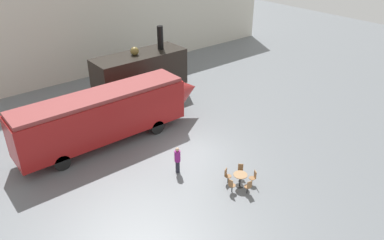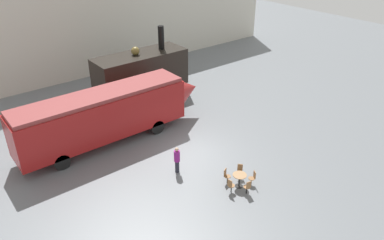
{
  "view_description": "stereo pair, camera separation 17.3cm",
  "coord_description": "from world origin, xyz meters",
  "px_view_note": "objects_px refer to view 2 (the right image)",
  "views": [
    {
      "loc": [
        -12.28,
        -15.13,
        12.82
      ],
      "look_at": [
        0.7,
        1.0,
        1.6
      ],
      "focal_mm": 35.0,
      "sensor_mm": 36.0,
      "label": 1
    },
    {
      "loc": [
        -12.14,
        -15.23,
        12.82
      ],
      "look_at": [
        0.7,
        1.0,
        1.6
      ],
      "focal_mm": 35.0,
      "sensor_mm": 36.0,
      "label": 2
    }
  ],
  "objects_px": {
    "cafe_chair_0": "(248,186)",
    "streamlined_locomotive": "(114,111)",
    "cafe_table_near": "(240,178)",
    "visitor_person": "(177,159)",
    "steam_locomotive": "(141,72)"
  },
  "relations": [
    {
      "from": "cafe_chair_0",
      "to": "streamlined_locomotive",
      "type": "bearing_deg",
      "value": 26.23
    },
    {
      "from": "cafe_table_near",
      "to": "streamlined_locomotive",
      "type": "bearing_deg",
      "value": 107.97
    },
    {
      "from": "cafe_table_near",
      "to": "visitor_person",
      "type": "distance_m",
      "value": 3.65
    },
    {
      "from": "streamlined_locomotive",
      "to": "cafe_chair_0",
      "type": "xyz_separation_m",
      "value": [
        2.64,
        -9.3,
        -1.52
      ]
    },
    {
      "from": "streamlined_locomotive",
      "to": "visitor_person",
      "type": "relative_size",
      "value": 7.93
    },
    {
      "from": "cafe_chair_0",
      "to": "visitor_person",
      "type": "bearing_deg",
      "value": 34.22
    },
    {
      "from": "cafe_chair_0",
      "to": "visitor_person",
      "type": "xyz_separation_m",
      "value": [
        -1.71,
        3.87,
        0.37
      ]
    },
    {
      "from": "cafe_table_near",
      "to": "cafe_chair_0",
      "type": "xyz_separation_m",
      "value": [
        -0.14,
        -0.74,
        -0.07
      ]
    },
    {
      "from": "steam_locomotive",
      "to": "cafe_chair_0",
      "type": "height_order",
      "value": "steam_locomotive"
    },
    {
      "from": "steam_locomotive",
      "to": "cafe_chair_0",
      "type": "relative_size",
      "value": 8.37
    },
    {
      "from": "steam_locomotive",
      "to": "cafe_table_near",
      "type": "distance_m",
      "value": 13.15
    },
    {
      "from": "steam_locomotive",
      "to": "cafe_chair_0",
      "type": "xyz_separation_m",
      "value": [
        -2.03,
        -13.64,
        -1.76
      ]
    },
    {
      "from": "steam_locomotive",
      "to": "cafe_table_near",
      "type": "height_order",
      "value": "steam_locomotive"
    },
    {
      "from": "steam_locomotive",
      "to": "visitor_person",
      "type": "height_order",
      "value": "steam_locomotive"
    },
    {
      "from": "streamlined_locomotive",
      "to": "cafe_table_near",
      "type": "bearing_deg",
      "value": -72.03
    }
  ]
}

